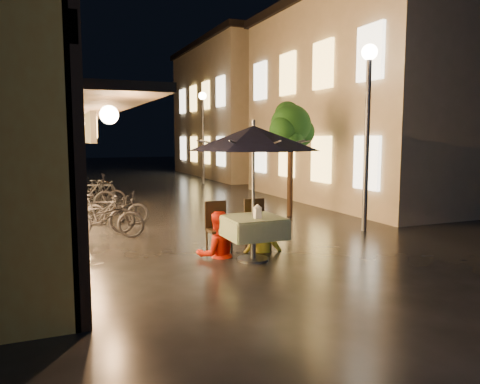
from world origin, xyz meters
name	(u,v)px	position (x,y,z in m)	size (l,w,h in m)	color
ground	(292,266)	(0.00, 0.00, 0.00)	(90.00, 90.00, 0.00)	black
east_building_near	(392,101)	(7.49, 6.50, 3.41)	(7.30, 9.30, 6.80)	tan
east_building_far	(256,111)	(7.49, 18.00, 3.66)	(7.30, 10.30, 7.30)	tan
street_tree	(291,128)	(2.41, 4.51, 2.42)	(1.43, 1.20, 3.15)	black
streetlamp_near	(368,104)	(3.00, 2.00, 2.92)	(0.36, 0.36, 4.23)	#59595E
streetlamp_far	(203,121)	(3.00, 14.00, 2.92)	(0.36, 0.36, 4.23)	#59595E
cafe_table	(253,228)	(-0.47, 0.59, 0.59)	(0.99, 0.99, 0.78)	#59595E
patio_umbrella	(253,138)	(-0.47, 0.59, 2.15)	(2.34, 2.34, 2.46)	#59595E
cafe_chair_left	(217,225)	(-0.87, 1.32, 0.54)	(0.42, 0.42, 0.97)	black
cafe_chair_right	(256,222)	(-0.07, 1.32, 0.54)	(0.42, 0.42, 0.97)	black
table_lantern	(257,210)	(-0.47, 0.41, 0.92)	(0.16, 0.16, 0.25)	white
person_orange	(217,212)	(-0.95, 1.12, 0.81)	(0.78, 0.61, 1.61)	red
person_yellow	(262,213)	(-0.03, 1.14, 0.74)	(0.96, 0.55, 1.48)	yellow
bicycle_0	(104,217)	(-2.67, 3.48, 0.45)	(0.60, 1.71, 0.90)	black
bicycle_1	(101,214)	(-2.70, 3.93, 0.45)	(0.42, 1.50, 0.90)	black
bicycle_2	(116,208)	(-2.21, 4.98, 0.41)	(0.54, 1.55, 0.81)	black
bicycle_3	(86,196)	(-2.77, 6.97, 0.50)	(0.47, 1.68, 1.01)	black
bicycle_4	(88,196)	(-2.68, 7.50, 0.44)	(0.58, 1.68, 0.88)	black
bicycle_5	(101,194)	(-2.27, 7.85, 0.44)	(0.41, 1.47, 0.88)	black
bicycle_6	(89,188)	(-2.45, 9.77, 0.46)	(0.61, 1.74, 0.92)	black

